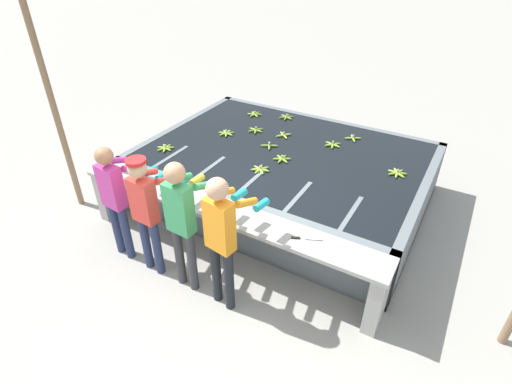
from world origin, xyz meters
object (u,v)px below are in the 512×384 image
object	(u,v)px
support_post_left	(55,110)
banana_bunch_floating_1	(287,117)
banana_bunch_floating_6	(284,135)
banana_bunch_floating_11	(282,159)
banana_bunch_floating_2	(397,173)
worker_3	(222,233)
worker_2	(182,216)
banana_bunch_floating_4	(260,169)
banana_bunch_floating_0	(353,138)
banana_bunch_floating_8	(165,148)
banana_bunch_floating_9	(226,133)
worker_0	(115,193)
knife_0	(302,238)
worker_1	(147,206)
banana_bunch_floating_5	(255,114)
banana_bunch_floating_7	(256,130)
banana_bunch_floating_10	(333,144)
banana_bunch_floating_3	(269,146)

from	to	relation	value
support_post_left	banana_bunch_floating_1	bearing A→B (deg)	54.37
banana_bunch_floating_6	support_post_left	size ratio (longest dim) A/B	0.07
banana_bunch_floating_11	banana_bunch_floating_2	bearing A→B (deg)	15.87
worker_3	support_post_left	xyz separation A→B (m)	(-3.19, 0.51, 0.55)
worker_2	banana_bunch_floating_1	distance (m)	3.56
banana_bunch_floating_2	banana_bunch_floating_4	bearing A→B (deg)	-152.62
banana_bunch_floating_0	banana_bunch_floating_8	size ratio (longest dim) A/B	0.92
banana_bunch_floating_0	banana_bunch_floating_9	xyz separation A→B (m)	(-1.91, -0.90, -0.00)
worker_0	banana_bunch_floating_4	xyz separation A→B (m)	(1.18, 1.61, -0.11)
banana_bunch_floating_11	knife_0	world-z (taller)	banana_bunch_floating_11
worker_1	banana_bunch_floating_6	world-z (taller)	worker_1
banana_bunch_floating_5	banana_bunch_floating_7	distance (m)	0.70
banana_bunch_floating_2	banana_bunch_floating_10	distance (m)	1.18
knife_0	support_post_left	xyz separation A→B (m)	(-3.87, -0.05, 0.75)
banana_bunch_floating_3	banana_bunch_floating_5	size ratio (longest dim) A/B	0.94
banana_bunch_floating_3	banana_bunch_floating_6	xyz separation A→B (m)	(0.02, 0.46, 0.00)
worker_2	banana_bunch_floating_10	world-z (taller)	worker_2
banana_bunch_floating_3	banana_bunch_floating_4	size ratio (longest dim) A/B	0.94
banana_bunch_floating_5	banana_bunch_floating_8	size ratio (longest dim) A/B	1.01
worker_1	banana_bunch_floating_3	xyz separation A→B (m)	(0.37, 2.35, -0.13)
worker_2	banana_bunch_floating_7	bearing A→B (deg)	103.45
banana_bunch_floating_6	banana_bunch_floating_7	bearing A→B (deg)	-173.43
banana_bunch_floating_10	worker_0	bearing A→B (deg)	-121.72
banana_bunch_floating_0	worker_1	bearing A→B (deg)	-113.56
worker_1	support_post_left	size ratio (longest dim) A/B	0.51
worker_1	worker_2	bearing A→B (deg)	-0.04
banana_bunch_floating_0	banana_bunch_floating_10	xyz separation A→B (m)	(-0.20, -0.39, -0.00)
banana_bunch_floating_0	banana_bunch_floating_5	distance (m)	1.92
banana_bunch_floating_6	banana_bunch_floating_4	bearing A→B (deg)	-78.99
worker_1	banana_bunch_floating_9	distance (m)	2.44
banana_bunch_floating_4	worker_0	bearing A→B (deg)	-126.17
banana_bunch_floating_4	banana_bunch_floating_7	distance (m)	1.35
worker_2	banana_bunch_floating_4	distance (m)	1.64
banana_bunch_floating_4	banana_bunch_floating_5	xyz separation A→B (m)	(-1.11, 1.72, 0.00)
banana_bunch_floating_4	banana_bunch_floating_11	world-z (taller)	same
banana_bunch_floating_0	support_post_left	size ratio (longest dim) A/B	0.08
support_post_left	worker_1	bearing A→B (deg)	-13.28
worker_3	banana_bunch_floating_11	xyz separation A→B (m)	(-0.35, 2.08, -0.19)
banana_bunch_floating_10	worker_1	bearing A→B (deg)	-113.00
worker_2	banana_bunch_floating_5	distance (m)	3.51
worker_0	banana_bunch_floating_10	distance (m)	3.39
banana_bunch_floating_5	support_post_left	size ratio (longest dim) A/B	0.09
banana_bunch_floating_8	banana_bunch_floating_9	distance (m)	1.08
worker_2	banana_bunch_floating_7	xyz separation A→B (m)	(-0.66, 2.76, -0.19)
worker_0	banana_bunch_floating_5	world-z (taller)	worker_0
banana_bunch_floating_2	banana_bunch_floating_10	xyz separation A→B (m)	(-1.11, 0.38, 0.00)
worker_0	worker_2	world-z (taller)	worker_2
worker_3	banana_bunch_floating_4	xyz separation A→B (m)	(-0.48, 1.65, -0.19)
worker_0	banana_bunch_floating_6	world-z (taller)	worker_0
banana_bunch_floating_5	support_post_left	xyz separation A→B (m)	(-1.60, -2.86, 0.74)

